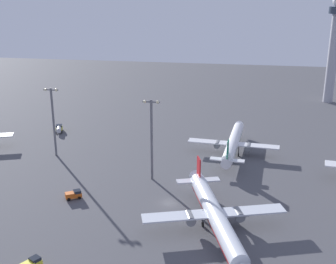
{
  "coord_description": "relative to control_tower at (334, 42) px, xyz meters",
  "views": [
    {
      "loc": [
        16.68,
        -101.24,
        53.9
      ],
      "look_at": [
        -7.82,
        44.6,
        4.0
      ],
      "focal_mm": 47.64,
      "sensor_mm": 36.0,
      "label": 1
    }
  ],
  "objects": [
    {
      "name": "airplane_far_stand",
      "position": [
        -42.34,
        -75.42,
        -24.11
      ],
      "size": [
        29.89,
        38.35,
        9.83
      ],
      "rotation": [
        0.0,
        0.0,
        -0.08
      ],
      "color": "white",
      "rests_on": "ground"
    },
    {
      "name": "airplane_near_gate",
      "position": [
        -45.09,
        -124.53,
        -23.69
      ],
      "size": [
        32.66,
        41.52,
        10.94
      ],
      "rotation": [
        0.0,
        0.0,
        3.46
      ],
      "color": "silver",
      "rests_on": "ground"
    },
    {
      "name": "baggage_tractor",
      "position": [
        -82.46,
        -114.97,
        -26.65
      ],
      "size": [
        4.55,
        3.84,
        2.25
      ],
      "rotation": [
        0.0,
        0.0,
        5.26
      ],
      "color": "#D85919",
      "rests_on": "ground"
    },
    {
      "name": "apron_light_west",
      "position": [
        -99.35,
        -86.56,
        -14.74
      ],
      "size": [
        4.8,
        0.9,
        22.59
      ],
      "color": "slate",
      "rests_on": "ground"
    },
    {
      "name": "maintenance_van",
      "position": [
        -79.7,
        -145.25,
        -26.65
      ],
      "size": [
        3.84,
        4.55,
        2.25
      ],
      "rotation": [
        0.0,
        0.0,
        5.73
      ],
      "color": "yellow",
      "rests_on": "ground"
    },
    {
      "name": "control_tower",
      "position": [
        0.0,
        0.0,
        0.0
      ],
      "size": [
        8.0,
        8.0,
        48.86
      ],
      "color": "#A8A8B2",
      "rests_on": "ground"
    },
    {
      "name": "ground_plane",
      "position": [
        -57.41,
        -113.24,
        -27.83
      ],
      "size": [
        416.0,
        416.0,
        0.0
      ],
      "primitive_type": "plane",
      "color": "#4C4C51"
    },
    {
      "name": "apron_light_east",
      "position": [
        -64.68,
        -99.55,
        -14.23
      ],
      "size": [
        4.8,
        0.9,
        23.58
      ],
      "color": "slate",
      "rests_on": "ground"
    },
    {
      "name": "fuel_truck",
      "position": [
        -107.91,
        -63.63,
        -26.46
      ],
      "size": [
        4.15,
        6.64,
        2.35
      ],
      "rotation": [
        0.0,
        0.0,
        0.35
      ],
      "color": "yellow",
      "rests_on": "ground"
    }
  ]
}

